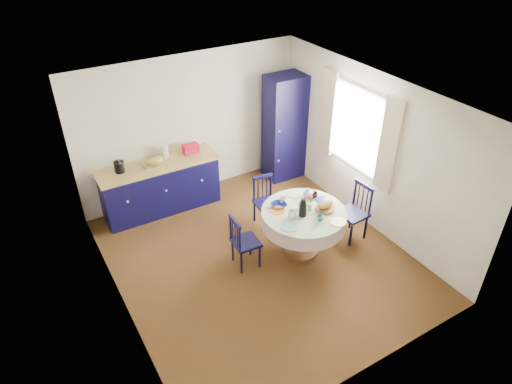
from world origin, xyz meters
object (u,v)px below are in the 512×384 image
mug_d (282,200)px  dining_table (304,218)px  mug_b (320,218)px  chair_far (266,201)px  mug_c (314,195)px  mug_a (292,214)px  cobalt_bowl (279,205)px  pantry_cabinet (284,128)px  chair_right (355,211)px  chair_left (243,242)px  kitchen_counter (160,186)px

mug_d → dining_table: bearing=-65.4°
dining_table → mug_b: (0.06, -0.29, 0.17)m
mug_d → chair_far: bearing=82.7°
mug_b → mug_c: mug_c is taller
mug_a → mug_c: size_ratio=1.06×
mug_b → cobalt_bowl: size_ratio=0.44×
chair_far → mug_d: mug_d is taller
mug_b → cobalt_bowl: bearing=118.5°
chair_far → mug_a: size_ratio=6.71×
dining_table → mug_d: dining_table is taller
pantry_cabinet → mug_b: (-0.96, -2.33, -0.20)m
mug_b → cobalt_bowl: (-0.31, 0.57, -0.02)m
mug_c → cobalt_bowl: (-0.58, 0.07, -0.02)m
dining_table → chair_right: size_ratio=1.34×
mug_a → cobalt_bowl: 0.31m
chair_far → mug_a: bearing=-93.7°
mug_a → mug_d: size_ratio=1.20×
chair_left → mug_d: bearing=-74.8°
mug_a → cobalt_bowl: mug_a is taller
kitchen_counter → mug_c: bearing=-47.6°
dining_table → mug_c: bearing=33.4°
chair_left → mug_d: (0.75, 0.15, 0.36)m
pantry_cabinet → cobalt_bowl: 2.18m
chair_right → mug_d: chair_right is taller
mug_d → cobalt_bowl: size_ratio=0.48×
chair_far → mug_b: 1.26m
mug_d → chair_right: bearing=-22.2°
dining_table → chair_far: dining_table is taller
kitchen_counter → chair_right: (2.30, -2.25, 0.01)m
chair_left → mug_c: bearing=-84.9°
chair_right → kitchen_counter: bearing=-137.6°
mug_c → pantry_cabinet: bearing=69.3°
dining_table → chair_left: (-0.90, 0.19, -0.20)m
chair_right → mug_d: (-1.06, 0.43, 0.33)m
chair_far → mug_a: mug_a is taller
mug_b → mug_d: mug_d is taller
kitchen_counter → cobalt_bowl: kitchen_counter is taller
chair_far → chair_left: bearing=-133.7°
dining_table → mug_b: bearing=-78.7°
kitchen_counter → chair_left: size_ratio=2.36×
mug_c → mug_b: bearing=-117.9°
chair_left → mug_b: bearing=-112.6°
kitchen_counter → mug_d: size_ratio=19.13×
chair_right → mug_b: size_ratio=9.45×
kitchen_counter → cobalt_bowl: size_ratio=9.09×
pantry_cabinet → cobalt_bowl: bearing=-124.1°
pantry_cabinet → chair_left: (-1.92, -1.85, -0.56)m
chair_far → mug_d: size_ratio=8.03×
mug_b → mug_a: bearing=136.6°
pantry_cabinet → mug_a: bearing=-119.3°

